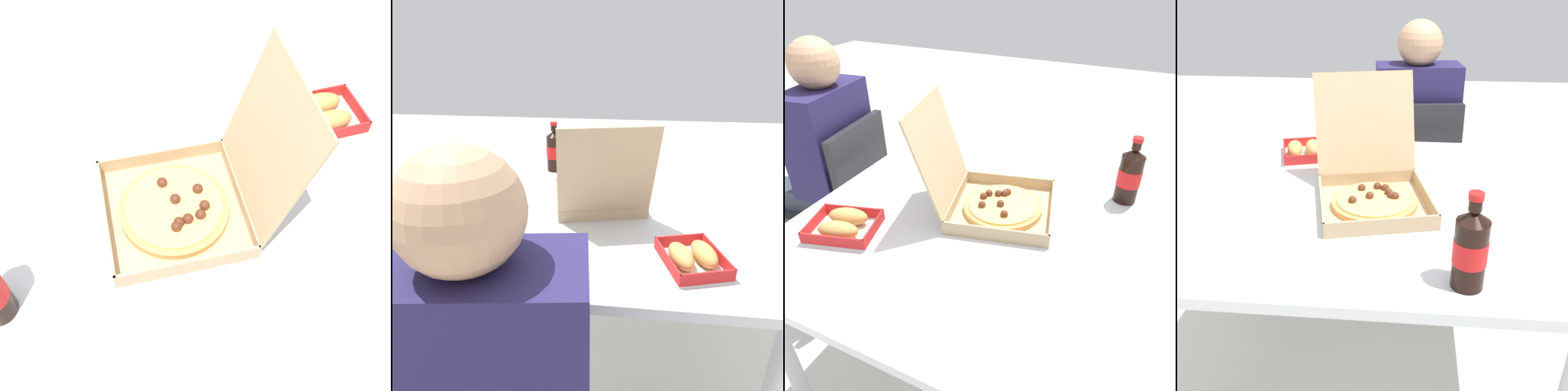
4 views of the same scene
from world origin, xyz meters
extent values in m
plane|color=beige|center=(0.00, 0.00, 0.00)|extent=(10.00, 10.00, 0.00)
cube|color=silver|center=(0.00, 0.00, 0.69)|extent=(1.15, 1.01, 0.03)
cylinder|color=#B7B7BC|center=(-0.50, -0.44, 0.34)|extent=(0.05, 0.05, 0.68)
cylinder|color=#B7B7BC|center=(-0.50, 0.44, 0.34)|extent=(0.05, 0.05, 0.68)
cube|color=tan|center=(0.01, -0.07, 0.71)|extent=(0.37, 0.37, 0.01)
cube|color=tan|center=(0.05, -0.21, 0.73)|extent=(0.30, 0.08, 0.04)
cube|color=tan|center=(-0.13, -0.10, 0.73)|extent=(0.08, 0.30, 0.04)
cube|color=tan|center=(0.16, -0.03, 0.73)|extent=(0.08, 0.30, 0.04)
cube|color=tan|center=(-0.02, 0.08, 0.73)|extent=(0.30, 0.08, 0.04)
cube|color=tan|center=(-0.03, 0.13, 0.90)|extent=(0.32, 0.16, 0.30)
cylinder|color=tan|center=(0.01, -0.07, 0.72)|extent=(0.25, 0.25, 0.02)
cylinder|color=#EAC666|center=(0.01, -0.07, 0.74)|extent=(0.22, 0.22, 0.01)
sphere|color=#562819|center=(0.04, -0.01, 0.74)|extent=(0.02, 0.02, 0.02)
sphere|color=#562819|center=(0.05, -0.04, 0.74)|extent=(0.02, 0.02, 0.02)
sphere|color=#562819|center=(-0.03, -0.02, 0.74)|extent=(0.02, 0.02, 0.02)
sphere|color=#562819|center=(0.00, -0.07, 0.74)|extent=(0.02, 0.02, 0.02)
sphere|color=#562819|center=(0.06, -0.06, 0.74)|extent=(0.02, 0.02, 0.02)
sphere|color=#562819|center=(-0.05, -0.10, 0.74)|extent=(0.02, 0.02, 0.02)
sphere|color=#562819|center=(0.02, 0.00, 0.74)|extent=(0.02, 0.02, 0.02)
sphere|color=#562819|center=(0.07, -0.06, 0.74)|extent=(0.02, 0.02, 0.02)
cube|color=white|center=(-0.28, 0.31, 0.71)|extent=(0.20, 0.22, 0.00)
cube|color=red|center=(-0.25, 0.22, 0.73)|extent=(0.15, 0.05, 0.03)
cube|color=red|center=(-0.30, 0.40, 0.73)|extent=(0.15, 0.05, 0.03)
cube|color=red|center=(-0.35, 0.29, 0.73)|extent=(0.06, 0.18, 0.03)
cube|color=red|center=(-0.21, 0.33, 0.73)|extent=(0.06, 0.18, 0.03)
ellipsoid|color=tan|center=(-0.31, 0.30, 0.74)|extent=(0.09, 0.13, 0.05)
ellipsoid|color=tan|center=(-0.25, 0.32, 0.74)|extent=(0.09, 0.13, 0.05)
cube|color=white|center=(0.26, 0.23, 0.71)|extent=(0.26, 0.23, 0.00)
camera|label=1|loc=(0.62, -0.02, 1.61)|focal=43.93mm
camera|label=2|loc=(-0.10, 1.18, 1.28)|focal=33.74mm
camera|label=3|loc=(-0.90, -0.42, 1.39)|focal=34.59mm
camera|label=4|loc=(0.11, -1.20, 1.32)|focal=40.86mm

